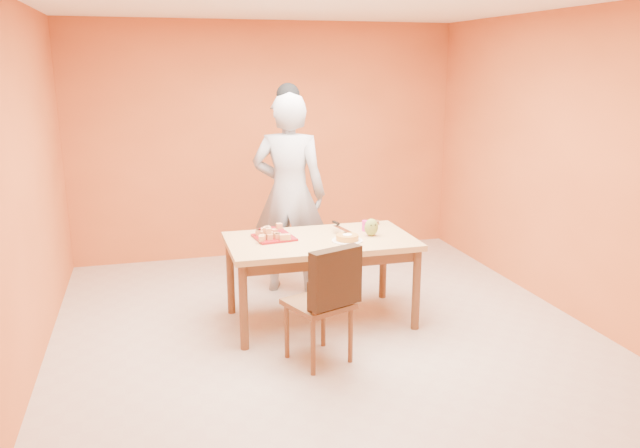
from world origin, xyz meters
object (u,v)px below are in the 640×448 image
object	(u,v)px
dining_chair	(319,301)
pastry_platter	(274,237)
magenta_glass	(365,226)
checker_tin	(373,222)
sponge_cake	(347,238)
egg_ornament	(371,227)
red_dinner_plate	(271,231)
dining_table	(320,249)
person	(289,194)

from	to	relation	value
dining_chair	pastry_platter	xyz separation A→B (m)	(-0.17, 0.86, 0.28)
magenta_glass	checker_tin	size ratio (longest dim) A/B	0.88
sponge_cake	checker_tin	distance (m)	0.65
magenta_glass	sponge_cake	bearing A→B (deg)	-132.91
egg_ornament	checker_tin	world-z (taller)	egg_ornament
red_dinner_plate	sponge_cake	bearing A→B (deg)	-41.29
pastry_platter	egg_ornament	xyz separation A→B (m)	(0.84, -0.14, 0.07)
dining_table	dining_chair	distance (m)	0.80
magenta_glass	dining_table	bearing A→B (deg)	-163.18
egg_ornament	dining_table	bearing A→B (deg)	-169.33
dining_table	checker_tin	world-z (taller)	checker_tin
person	sponge_cake	xyz separation A→B (m)	(0.28, -1.00, -0.19)
dining_chair	sponge_cake	size ratio (longest dim) A/B	4.92
dining_table	egg_ornament	world-z (taller)	egg_ornament
person	checker_tin	size ratio (longest dim) A/B	18.45
person	egg_ornament	size ratio (longest dim) A/B	12.79
magenta_glass	checker_tin	world-z (taller)	magenta_glass
pastry_platter	sponge_cake	distance (m)	0.64
dining_chair	magenta_glass	size ratio (longest dim) A/B	10.04
red_dinner_plate	sponge_cake	distance (m)	0.75
pastry_platter	egg_ornament	size ratio (longest dim) A/B	2.10
person	sponge_cake	bearing A→B (deg)	127.02
pastry_platter	sponge_cake	size ratio (longest dim) A/B	1.68
person	pastry_platter	bearing A→B (deg)	89.13
red_dinner_plate	egg_ornament	distance (m)	0.91
sponge_cake	magenta_glass	bearing A→B (deg)	47.09
pastry_platter	person	bearing A→B (deg)	67.64
magenta_glass	person	bearing A→B (deg)	127.21
pastry_platter	checker_tin	size ratio (longest dim) A/B	3.03
red_dinner_plate	dining_chair	bearing A→B (deg)	-82.31
dining_chair	sponge_cake	bearing A→B (deg)	34.97
dining_table	egg_ornament	bearing A→B (deg)	-3.89
dining_table	dining_chair	bearing A→B (deg)	-106.26
red_dinner_plate	checker_tin	xyz separation A→B (m)	(0.98, 0.00, 0.01)
person	dining_table	bearing A→B (deg)	116.88
dining_chair	egg_ornament	world-z (taller)	dining_chair
dining_table	dining_chair	xyz separation A→B (m)	(-0.22, -0.75, -0.17)
sponge_cake	magenta_glass	size ratio (longest dim) A/B	2.04
person	sponge_cake	world-z (taller)	person
dining_chair	person	bearing A→B (deg)	64.53
dining_table	sponge_cake	size ratio (longest dim) A/B	8.32
red_dinner_plate	magenta_glass	xyz separation A→B (m)	(0.83, -0.21, 0.04)
checker_tin	sponge_cake	bearing A→B (deg)	-130.26
sponge_cake	egg_ornament	distance (m)	0.28
egg_ornament	magenta_glass	distance (m)	0.17
person	red_dinner_plate	world-z (taller)	person
sponge_cake	checker_tin	world-z (taller)	sponge_cake
red_dinner_plate	magenta_glass	bearing A→B (deg)	-14.28
sponge_cake	checker_tin	size ratio (longest dim) A/B	1.80
sponge_cake	egg_ornament	world-z (taller)	egg_ornament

